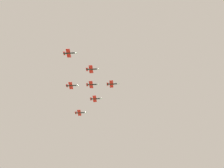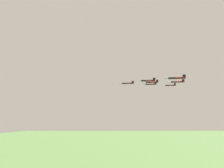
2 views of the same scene
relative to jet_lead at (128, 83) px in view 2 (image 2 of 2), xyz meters
The scene contains 7 objects.
jet_lead is the anchor object (origin of this frame).
jet_port_inner 23.93m from the jet_lead, ahead, with size 10.47×9.13×2.42m.
jet_starboard_inner 23.93m from the jet_lead, 82.96° to the left, with size 10.47×9.13×2.42m.
jet_port_outer 18.62m from the jet_lead, 37.96° to the left, with size 10.47×9.13×2.42m.
jet_starboard_outer 47.87m from the jet_lead, ahead, with size 10.47×9.13×2.42m.
jet_center_rear 47.86m from the jet_lead, 82.96° to the left, with size 10.47×9.13×2.42m.
jet_port_trail 37.22m from the jet_lead, 37.96° to the left, with size 10.47×9.13×2.42m.
Camera 2 is at (97.65, -96.87, 158.55)m, focal length 29.18 mm.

